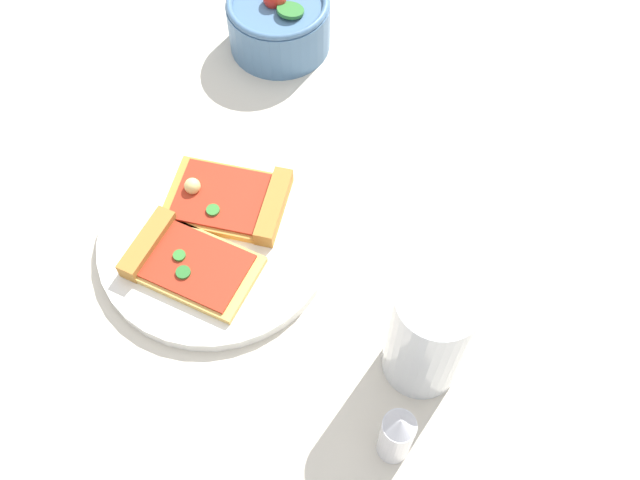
% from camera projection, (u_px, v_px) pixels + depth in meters
% --- Properties ---
extents(ground_plane, '(2.40, 2.40, 0.00)m').
position_uv_depth(ground_plane, '(245.00, 207.00, 0.78)').
color(ground_plane, beige).
rests_on(ground_plane, ground).
extents(plate, '(0.24, 0.24, 0.01)m').
position_uv_depth(plate, '(216.00, 240.00, 0.75)').
color(plate, white).
rests_on(plate, ground_plane).
extents(pizza_slice_near, '(0.13, 0.10, 0.02)m').
position_uv_depth(pizza_slice_near, '(236.00, 201.00, 0.76)').
color(pizza_slice_near, gold).
rests_on(pizza_slice_near, plate).
extents(pizza_slice_far, '(0.14, 0.11, 0.02)m').
position_uv_depth(pizza_slice_far, '(183.00, 261.00, 0.72)').
color(pizza_slice_far, '#E5B256').
rests_on(pizza_slice_far, plate).
extents(salad_bowl, '(0.12, 0.12, 0.08)m').
position_uv_depth(salad_bowl, '(278.00, 21.00, 0.87)').
color(salad_bowl, '#4C7299').
rests_on(salad_bowl, ground_plane).
extents(soda_glass, '(0.07, 0.07, 0.14)m').
position_uv_depth(soda_glass, '(429.00, 334.00, 0.63)').
color(soda_glass, silver).
rests_on(soda_glass, ground_plane).
extents(pepper_shaker, '(0.03, 0.03, 0.08)m').
position_uv_depth(pepper_shaker, '(396.00, 435.00, 0.61)').
color(pepper_shaker, silver).
rests_on(pepper_shaker, ground_plane).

